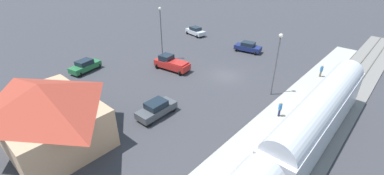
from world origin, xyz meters
name	(u,v)px	position (x,y,z in m)	size (l,w,h in m)	color
ground_plane	(226,76)	(0.00, 0.00, 0.00)	(200.00, 200.00, 0.00)	#38383D
railway_track	(331,113)	(-14.00, 0.00, 0.09)	(4.80, 70.00, 0.30)	slate
platform	(295,99)	(-10.00, 0.00, 0.15)	(3.20, 46.00, 0.30)	#A8A399
station_building	(46,112)	(4.00, 22.00, 3.07)	(11.26, 8.20, 5.91)	tan
pedestrian_on_platform	(321,70)	(-10.17, -7.99, 1.28)	(0.36, 0.36, 1.71)	brown
pedestrian_waiting_far	(280,108)	(-10.13, 4.71, 1.28)	(0.36, 0.36, 1.71)	#23284C
sedan_green	(85,66)	(16.15, 12.46, 0.88)	(2.72, 4.78, 1.74)	#236638
pickup_red	(171,63)	(7.21, 3.64, 1.03)	(5.62, 3.06, 2.14)	red
sedan_navy	(248,47)	(2.74, -10.45, 0.88)	(4.77, 2.89, 1.74)	navy
sedan_silver	(195,31)	(15.91, -11.64, 0.88)	(4.75, 2.86, 1.74)	silver
sedan_charcoal	(156,109)	(-0.18, 12.97, 0.88)	(1.93, 4.53, 1.74)	#47494F
light_pole_near_platform	(277,58)	(-7.20, 0.55, 4.84)	(0.44, 0.44, 7.68)	#515156
light_pole_lot_center	(161,28)	(11.30, 1.71, 5.15)	(0.44, 0.44, 8.25)	#515156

